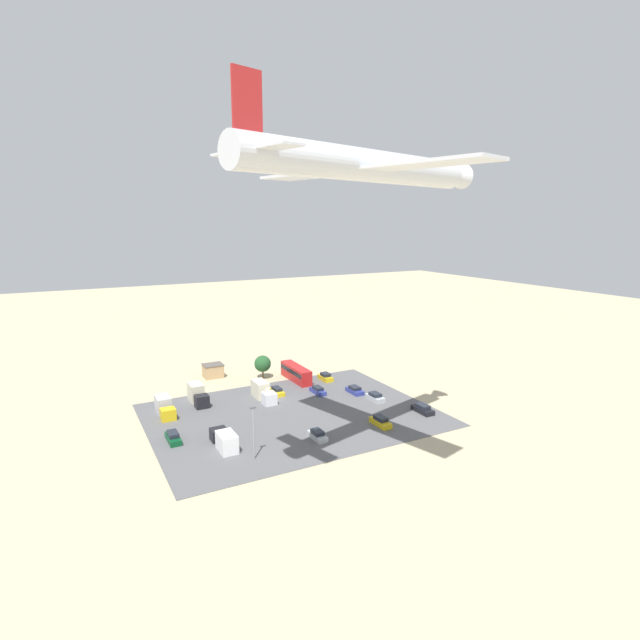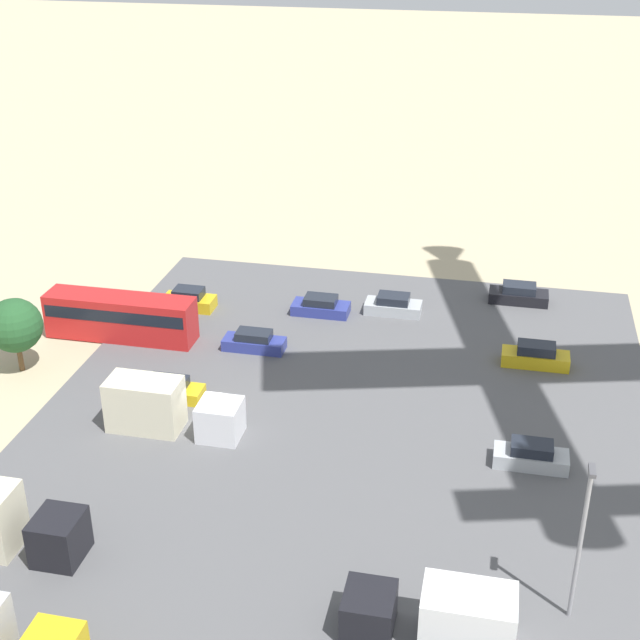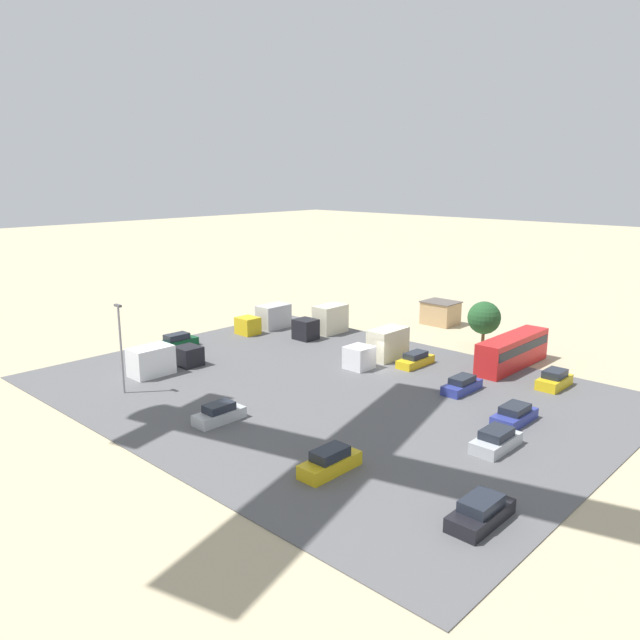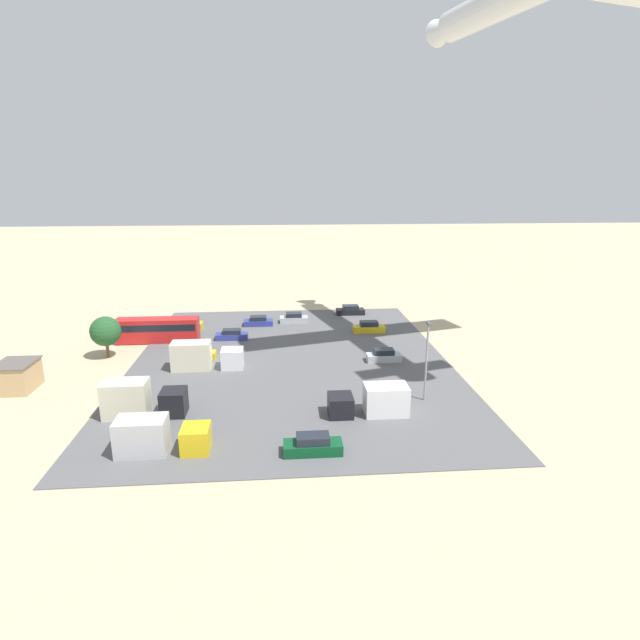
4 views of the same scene
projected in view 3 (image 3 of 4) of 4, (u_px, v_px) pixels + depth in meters
The scene contains 19 objects.
ground_plane at pixel (380, 369), 62.54m from camera, with size 400.00×400.00×0.00m, color tan.
parking_lot_surface at pixel (324, 389), 56.70m from camera, with size 49.79×37.94×0.08m.
shed_building at pixel (440, 313), 80.94m from camera, with size 4.37×3.72×3.04m.
bus at pixel (513, 350), 62.78m from camera, with size 2.52×10.96×3.24m.
parked_car_0 at pixel (415, 360), 63.45m from camera, with size 1.71×4.53×1.41m.
parked_car_1 at pixel (177, 342), 70.01m from camera, with size 1.79×4.75×1.58m.
parked_car_2 at pixel (496, 440), 44.25m from camera, with size 1.99×4.31×1.49m.
parked_car_3 at pixel (514, 415), 48.97m from camera, with size 1.98×4.38×1.42m.
parked_car_4 at pixel (219, 414), 49.09m from camera, with size 1.72×4.20×1.51m.
parked_car_5 at pixel (462, 385), 55.88m from camera, with size 1.73×4.40×1.41m.
parked_car_6 at pixel (481, 512), 34.86m from camera, with size 1.98×4.60×1.51m.
parked_car_7 at pixel (330, 462), 40.81m from camera, with size 1.73×4.57×1.63m.
parked_car_8 at pixel (554, 380), 57.00m from camera, with size 1.92×4.01×1.64m.
parked_truck_0 at pixel (266, 319), 77.91m from camera, with size 2.50×7.37×2.96m.
parked_truck_1 at pixel (324, 322), 75.52m from camera, with size 2.48×7.48×3.43m.
parked_truck_2 at pixel (380, 347), 64.72m from camera, with size 2.40×8.19×3.24m.
parked_truck_3 at pixel (162, 360), 61.18m from camera, with size 2.50×7.46×2.81m.
tree_near_shed at pixel (484, 318), 69.78m from camera, with size 3.69×3.69×5.26m.
light_pole_lot_centre at pixel (121, 345), 54.63m from camera, with size 0.90×0.28×8.07m.
Camera 3 is at (-36.59, 47.60, 19.19)m, focal length 35.00 mm.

